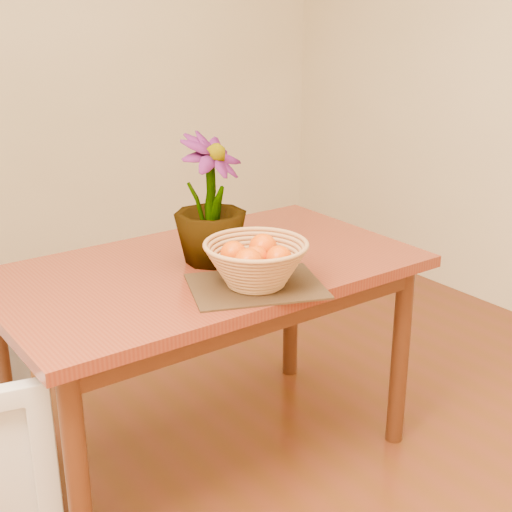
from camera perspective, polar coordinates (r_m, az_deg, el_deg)
floor at (r=2.53m, az=0.28°, el=-18.85°), size 4.50×4.50×0.00m
wall_back at (r=4.02m, az=-19.69°, el=15.49°), size 4.00×0.02×2.70m
table at (r=2.40m, az=-3.91°, el=-2.65°), size 1.40×0.80×0.75m
placemat at (r=2.18m, az=-0.00°, el=-2.42°), size 0.48×0.43×0.01m
wicker_basket at (r=2.16m, az=-0.00°, el=-0.76°), size 0.32×0.32×0.13m
orange_pile at (r=2.15m, az=-0.00°, el=0.02°), size 0.20×0.20×0.09m
potted_plant at (r=2.33m, az=-3.70°, el=4.48°), size 0.32×0.32×0.43m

